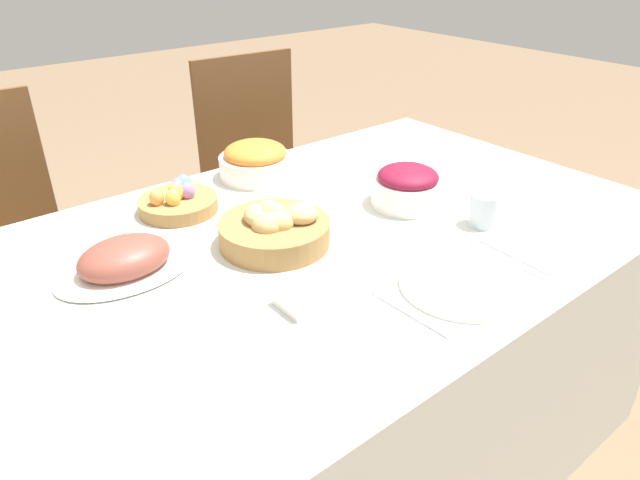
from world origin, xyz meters
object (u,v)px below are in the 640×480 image
at_px(egg_basket, 178,201).
at_px(drinking_cup, 484,210).
at_px(chair_far_right, 264,173).
at_px(spoon, 514,257).
at_px(chair_far_left, 0,249).
at_px(bread_basket, 275,228).
at_px(beet_salad_bowl, 407,186).
at_px(butter_dish, 312,294).
at_px(knife, 506,261).
at_px(ham_platter, 125,260).
at_px(dinner_plate, 462,284).
at_px(carrot_bowl, 256,161).
at_px(fork, 410,314).

bearing_deg(egg_basket, drinking_cup, -44.94).
xyz_separation_m(chair_far_right, spoon, (-0.16, -1.21, 0.23)).
bearing_deg(egg_basket, chair_far_left, 122.63).
distance_m(bread_basket, beet_salad_bowl, 0.38).
distance_m(chair_far_right, butter_dish, 1.24).
xyz_separation_m(chair_far_right, butter_dish, (-0.60, -1.06, 0.24)).
bearing_deg(chair_far_right, knife, -94.75).
bearing_deg(chair_far_right, bread_basket, -117.96).
xyz_separation_m(spoon, drinking_cup, (0.07, 0.14, 0.04)).
bearing_deg(spoon, beet_salad_bowl, 89.62).
xyz_separation_m(ham_platter, dinner_plate, (0.49, -0.47, -0.02)).
relative_size(chair_far_left, bread_basket, 3.74).
distance_m(knife, butter_dish, 0.44).
bearing_deg(ham_platter, carrot_bowl, 27.48).
relative_size(chair_far_left, carrot_bowl, 4.51).
bearing_deg(carrot_bowl, chair_far_left, 142.23).
bearing_deg(chair_far_right, spoon, -93.36).
distance_m(dinner_plate, butter_dish, 0.30).
relative_size(chair_far_right, knife, 4.96).
distance_m(bread_basket, dinner_plate, 0.42).
height_order(chair_far_right, ham_platter, chair_far_right).
bearing_deg(egg_basket, butter_dish, -88.37).
height_order(bread_basket, knife, bread_basket).
xyz_separation_m(beet_salad_bowl, spoon, (-0.02, -0.33, -0.05)).
relative_size(beet_salad_bowl, drinking_cup, 2.30).
height_order(bread_basket, butter_dish, bread_basket).
bearing_deg(spoon, dinner_plate, -177.67).
relative_size(dinner_plate, fork, 1.32).
distance_m(carrot_bowl, butter_dish, 0.64).
distance_m(ham_platter, dinner_plate, 0.68).
xyz_separation_m(knife, spoon, (0.03, 0.00, 0.00)).
bearing_deg(knife, egg_basket, 120.10).
bearing_deg(spoon, drinking_cup, 64.89).
height_order(dinner_plate, spoon, dinner_plate).
relative_size(spoon, butter_dish, 1.44).
bearing_deg(beet_salad_bowl, spoon, -92.71).
bearing_deg(butter_dish, knife, -20.00).
bearing_deg(chair_far_left, drinking_cup, -50.70).
xyz_separation_m(beet_salad_bowl, drinking_cup, (0.06, -0.19, -0.01)).
distance_m(chair_far_left, ham_platter, 0.79).
relative_size(ham_platter, fork, 1.57).
bearing_deg(carrot_bowl, chair_far_right, 54.99).
distance_m(ham_platter, carrot_bowl, 0.55).
bearing_deg(dinner_plate, bread_basket, 116.44).
distance_m(beet_salad_bowl, fork, 0.48).
height_order(carrot_bowl, knife, carrot_bowl).
bearing_deg(beet_salad_bowl, ham_platter, 168.43).
bearing_deg(chair_far_left, knife, -57.47).
relative_size(chair_far_right, dinner_plate, 3.75).
xyz_separation_m(chair_far_left, butter_dish, (0.36, -1.06, 0.24)).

